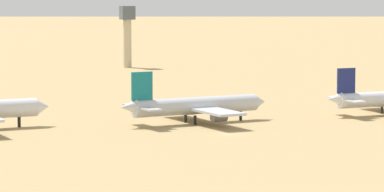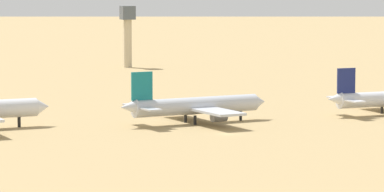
# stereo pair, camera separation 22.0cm
# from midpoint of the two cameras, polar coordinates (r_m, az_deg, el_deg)

# --- Properties ---
(ground) EXTENTS (4000.00, 4000.00, 0.00)m
(ground) POSITION_cam_midpoint_polar(r_m,az_deg,el_deg) (268.76, 1.68, -1.87)
(ground) COLOR tan
(parked_jet_teal_2) EXTENTS (40.37, 34.29, 13.34)m
(parked_jet_teal_2) POSITION_cam_midpoint_polar(r_m,az_deg,el_deg) (287.19, 0.10, -0.48)
(parked_jet_teal_2) COLOR silver
(parked_jet_teal_2) RESTS_ON ground
(control_tower) EXTENTS (5.20, 5.20, 24.18)m
(control_tower) POSITION_cam_midpoint_polar(r_m,az_deg,el_deg) (458.85, -3.19, 3.22)
(control_tower) COLOR #C6B793
(control_tower) RESTS_ON ground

